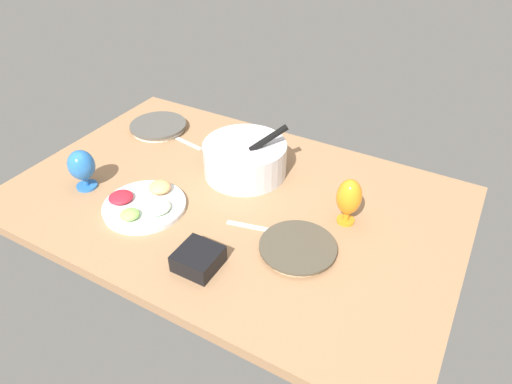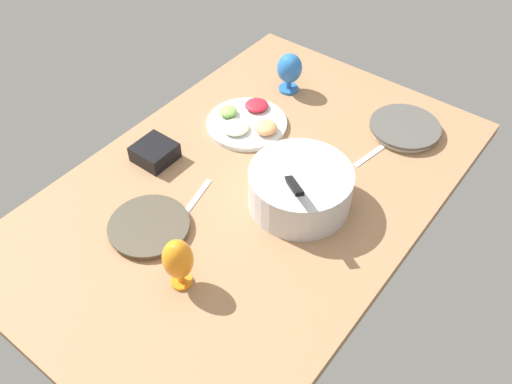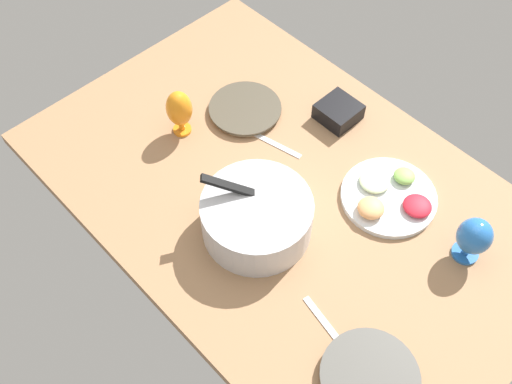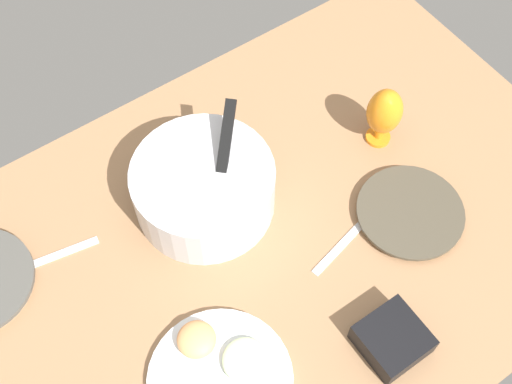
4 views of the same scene
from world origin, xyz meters
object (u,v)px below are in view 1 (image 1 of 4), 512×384
(square_bowl_black, at_px, (198,258))
(hurricane_glass_blue, at_px, (82,166))
(dinner_plate_right, at_px, (298,248))
(mixing_bowl, at_px, (245,158))
(fruit_platter, at_px, (145,204))
(dinner_plate_left, at_px, (158,127))
(hurricane_glass_orange, at_px, (349,198))

(square_bowl_black, bearing_deg, hurricane_glass_blue, 168.07)
(hurricane_glass_blue, xyz_separation_m, square_bowl_black, (0.60, -0.13, -0.06))
(dinner_plate_right, distance_m, mixing_bowl, 0.47)
(mixing_bowl, bearing_deg, fruit_platter, -118.66)
(dinner_plate_left, xyz_separation_m, hurricane_glass_orange, (0.96, -0.19, 0.09))
(mixing_bowl, distance_m, fruit_platter, 0.41)
(square_bowl_black, bearing_deg, fruit_platter, 157.24)
(dinner_plate_right, xyz_separation_m, hurricane_glass_orange, (0.08, 0.21, 0.09))
(dinner_plate_left, bearing_deg, dinner_plate_right, -24.23)
(dinner_plate_left, relative_size, hurricane_glass_orange, 1.47)
(hurricane_glass_orange, height_order, hurricane_glass_blue, hurricane_glass_orange)
(mixing_bowl, relative_size, square_bowl_black, 2.55)
(hurricane_glass_orange, bearing_deg, square_bowl_black, -127.25)
(hurricane_glass_orange, relative_size, hurricane_glass_blue, 1.10)
(dinner_plate_left, xyz_separation_m, hurricane_glass_blue, (0.04, -0.47, 0.08))
(dinner_plate_right, xyz_separation_m, fruit_platter, (-0.56, -0.07, 0.01))
(mixing_bowl, relative_size, hurricane_glass_blue, 2.06)
(dinner_plate_right, xyz_separation_m, square_bowl_black, (-0.23, -0.21, 0.02))
(dinner_plate_right, height_order, mixing_bowl, mixing_bowl)
(hurricane_glass_orange, bearing_deg, dinner_plate_right, -111.34)
(hurricane_glass_blue, distance_m, square_bowl_black, 0.61)
(hurricane_glass_orange, bearing_deg, fruit_platter, -156.76)
(dinner_plate_right, relative_size, mixing_bowl, 0.77)
(mixing_bowl, distance_m, hurricane_glass_blue, 0.60)
(fruit_platter, distance_m, hurricane_glass_blue, 0.28)
(dinner_plate_left, relative_size, square_bowl_black, 2.00)
(dinner_plate_left, distance_m, square_bowl_black, 0.88)
(fruit_platter, distance_m, hurricane_glass_orange, 0.70)
(mixing_bowl, bearing_deg, dinner_plate_right, -38.83)
(hurricane_glass_blue, bearing_deg, dinner_plate_left, 95.40)
(mixing_bowl, relative_size, hurricane_glass_orange, 1.87)
(mixing_bowl, distance_m, square_bowl_black, 0.52)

